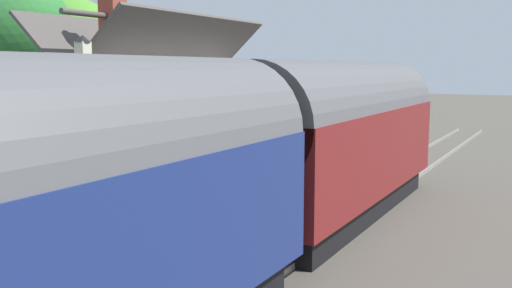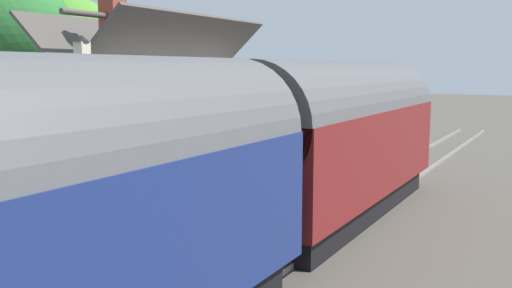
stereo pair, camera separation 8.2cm
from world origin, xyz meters
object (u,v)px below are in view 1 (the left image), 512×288
Objects in this scene: train at (86,214)px; tree_mid_background at (13,31)px; bench_near_building at (320,134)px; planter_under_sign at (183,177)px; lamp_post_platform at (85,94)px; station_building at (153,119)px; bench_mid_platform at (288,139)px; tree_behind_building at (70,62)px; planter_corner_building at (351,125)px.

tree_mid_background reaches higher than train.
bench_near_building is at bearing 12.11° from train.
planter_under_sign is 0.23× the size of lamp_post_platform.
station_building is 4.87× the size of bench_mid_platform.
lamp_post_platform is at bearing -131.14° from tree_behind_building.
lamp_post_platform is at bearing -153.29° from station_building.
bench_near_building is 1.61× the size of planter_under_sign.
lamp_post_platform is at bearing -179.49° from planter_corner_building.
tree_behind_building is at bearing 109.46° from bench_mid_platform.
lamp_post_platform is (-10.98, -0.76, 2.20)m from bench_mid_platform.
bench_near_building is at bearing -8.45° from bench_mid_platform.
tree_behind_building reaches higher than planter_under_sign.
planter_corner_building is 14.81m from tree_mid_background.
station_building is at bearing -78.83° from tree_mid_background.
planter_corner_building is at bearing -6.42° from bench_mid_platform.
tree_behind_building reaches higher than station_building.
station_building is 7.75× the size of planter_under_sign.
lamp_post_platform is (-13.28, -0.42, 2.20)m from bench_near_building.
lamp_post_platform reaches higher than train.
bench_mid_platform is 9.41m from tree_behind_building.
lamp_post_platform is (-3.01, 0.18, 2.21)m from planter_under_sign.
lamp_post_platform is 12.20m from tree_behind_building.
lamp_post_platform is 0.55× the size of tree_behind_building.
lamp_post_platform is at bearing -178.21° from bench_near_building.
planter_under_sign is (6.00, 2.90, -0.81)m from train.
planter_corner_building is (13.41, 0.33, 0.09)m from planter_under_sign.
station_building is 5.98m from lamp_post_platform.
tree_behind_building is at bearing 48.86° from lamp_post_platform.
tree_mid_background is at bearing 80.91° from planter_under_sign.
train is 4.16× the size of tree_behind_building.
bench_near_building is 1.01× the size of bench_mid_platform.
station_building is at bearing 34.74° from train.
bench_near_building is 10.29m from planter_under_sign.
station_building is 5.85m from tree_mid_background.
lamp_post_platform is 8.96m from tree_mid_background.
bench_near_building is at bearing -38.88° from tree_mid_background.
station_building is at bearing 51.45° from planter_under_sign.
station_building reaches higher than bench_near_building.
tree_mid_background is (4.27, 7.68, 1.75)m from lamp_post_platform.
bench_near_building is 2.32m from bench_mid_platform.
lamp_post_platform reaches higher than planter_under_sign.
tree_mid_background is (-0.99, 5.04, 2.81)m from station_building.
planter_under_sign is 13.41m from planter_corner_building.
station_building reaches higher than lamp_post_platform.
lamp_post_platform is (-5.26, -2.65, 1.06)m from station_building.
bench_near_building is 0.20× the size of tree_behind_building.
bench_near_building is 1.34× the size of planter_corner_building.
tree_behind_building is at bearing 132.96° from planter_corner_building.
planter_corner_building is 0.15× the size of tree_behind_building.
planter_under_sign is at bearing -178.61° from planter_corner_building.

